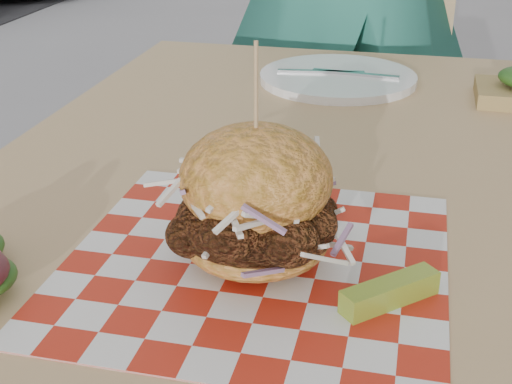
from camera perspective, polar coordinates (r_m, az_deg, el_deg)
patio_table at (r=0.93m, az=3.38°, el=-2.48°), size 0.80×1.20×0.75m
patio_chair at (r=1.88m, az=8.35°, el=8.01°), size 0.44×0.45×0.95m
paper_liner at (r=0.69m, az=-0.00°, el=-5.57°), size 0.36×0.36×0.00m
sandwich at (r=0.66m, az=-0.00°, el=-1.09°), size 0.19×0.19×0.21m
pickle_spear at (r=0.63m, az=10.67°, el=-7.88°), size 0.08×0.08×0.02m
place_setting at (r=1.25m, az=6.57°, el=9.08°), size 0.27×0.27×0.02m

